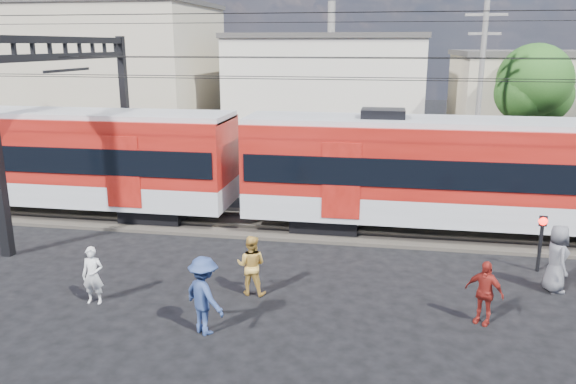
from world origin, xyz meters
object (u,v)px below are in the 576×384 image
commuter_train (481,171)px  pedestrian_c (204,296)px  pedestrian_a (93,275)px  crossing_signal (542,233)px

commuter_train → pedestrian_c: commuter_train is taller
pedestrian_a → pedestrian_c: bearing=-22.0°
commuter_train → pedestrian_a: size_ratio=32.39×
pedestrian_c → crossing_signal: size_ratio=1.09×
pedestrian_c → crossing_signal: (8.71, 5.32, 0.26)m
pedestrian_c → pedestrian_a: bearing=17.7°
crossing_signal → commuter_train: bearing=115.8°
pedestrian_a → crossing_signal: 12.85m
pedestrian_a → crossing_signal: crossing_signal is taller
commuter_train → crossing_signal: size_ratio=28.77×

